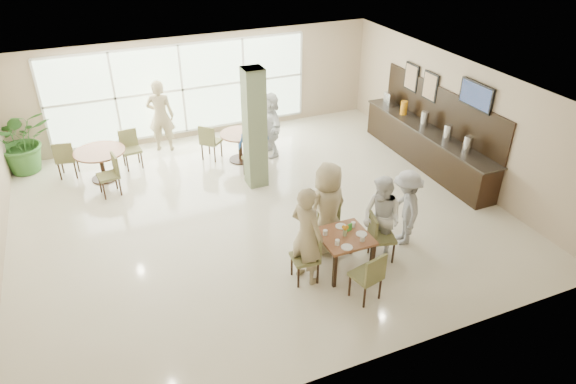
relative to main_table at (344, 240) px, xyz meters
name	(u,v)px	position (x,y,z in m)	size (l,w,h in m)	color
ground	(258,212)	(-0.77, 2.45, -0.65)	(10.00, 10.00, 0.00)	beige
room_shell	(256,140)	(-0.77, 2.45, 1.06)	(10.00, 10.00, 10.00)	white
window_bank	(182,90)	(-1.27, 6.91, 0.75)	(7.00, 0.04, 7.00)	silver
column	(255,129)	(-0.37, 3.65, 0.75)	(0.45, 0.45, 2.80)	#6A7853
main_table	(344,240)	(0.00, 0.00, 0.00)	(0.88, 0.88, 0.75)	brown
round_table_left	(100,157)	(-3.68, 5.28, -0.06)	(1.19, 1.19, 0.75)	brown
round_table_right	(240,140)	(-0.32, 4.97, -0.10)	(0.99, 0.99, 0.75)	brown
chairs_main_table	(346,248)	(0.03, -0.02, -0.17)	(2.10, 2.05, 0.95)	brown
chairs_table_left	(102,161)	(-3.66, 5.29, -0.17)	(2.01, 1.82, 0.95)	brown
chairs_table_right	(242,144)	(-0.29, 4.93, -0.17)	(1.95, 1.93, 0.95)	brown
tabletop_clutter	(346,233)	(0.02, -0.02, 0.16)	(0.74, 0.80, 0.21)	white
buffet_counter	(427,144)	(3.93, 2.95, -0.09)	(0.64, 4.70, 1.95)	black
wall_tv	(476,95)	(4.17, 1.85, 1.50)	(0.06, 1.00, 0.58)	black
framed_art_a	(430,86)	(4.18, 3.45, 1.20)	(0.05, 0.55, 0.70)	black
framed_art_b	(411,77)	(4.18, 4.25, 1.20)	(0.05, 0.55, 0.70)	black
potted_plant	(22,141)	(-5.35, 6.49, 0.16)	(1.45, 1.45, 1.61)	#38712D
teen_left	(307,235)	(-0.72, 0.04, 0.28)	(0.68, 0.45, 1.86)	tan
teen_far	(328,208)	(0.00, 0.69, 0.27)	(0.90, 0.49, 1.83)	tan
teen_right	(382,218)	(0.82, 0.11, 0.18)	(0.81, 0.63, 1.66)	white
teen_standing	(406,208)	(1.49, 0.32, 0.13)	(1.01, 0.58, 1.56)	#9C9B9E
adult_a	(254,143)	(-0.20, 4.23, 0.14)	(0.92, 0.52, 1.57)	#4480CD
adult_b	(270,124)	(0.51, 5.01, 0.19)	(1.56, 0.67, 1.68)	white
adult_standing	(161,116)	(-2.01, 6.36, 0.31)	(0.70, 0.46, 1.92)	tan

